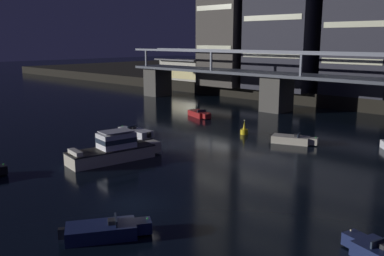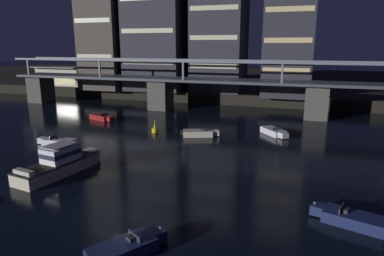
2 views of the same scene
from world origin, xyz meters
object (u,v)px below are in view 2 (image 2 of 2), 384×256
Objects in this scene: tower_west_tall at (159,16)px; speedboat_near_right at (274,132)px; river_bridge at (233,90)px; channel_buoy at (155,129)px; tower_west_low at (109,5)px; speedboat_far_center at (126,248)px; speedboat_mid_center at (102,117)px; cabin_cruiser_near_left at (59,163)px; speedboat_far_left at (199,133)px; tower_east_tall at (291,26)px; waterfront_pavilion at (64,76)px; speedboat_near_center at (350,218)px; tower_central at (220,24)px; speedboat_mid_left at (58,142)px.

speedboat_near_right is (27.72, -25.26, -17.62)m from tower_west_tall.
river_bridge is 50.93× the size of channel_buoy.
speedboat_far_center is at bearing -58.72° from tower_west_low.
river_bridge is at bearing 93.44° from speedboat_far_center.
speedboat_mid_center is at bearing -89.98° from tower_west_tall.
cabin_cruiser_near_left is 2.02× the size of speedboat_near_right.
tower_west_low reaches higher than speedboat_far_left.
speedboat_far_center is at bearing -96.01° from tower_east_tall.
speedboat_near_center is at bearing -38.33° from waterfront_pavilion.
channel_buoy is at bearing -37.55° from waterfront_pavilion.
waterfront_pavilion is 2.68× the size of speedboat_near_right.
tower_west_low is 21.48m from waterfront_pavilion.
tower_east_tall is at bearing 68.31° from cabin_cruiser_near_left.
speedboat_near_right is 16.48m from channel_buoy.
speedboat_mid_center is (-19.31, -12.01, -3.83)m from river_bridge.
tower_central is 41.04m from waterfront_pavilion.
speedboat_mid_center is at bearing 164.89° from speedboat_far_left.
speedboat_mid_left is at bearing -121.63° from river_bridge.
speedboat_mid_left and speedboat_mid_center have the same top height.
cabin_cruiser_near_left is (9.54, -46.43, -16.99)m from tower_west_tall.
tower_west_tall is 50.35m from cabin_cruiser_near_left.
speedboat_mid_left is (-31.79, 9.60, 0.00)m from speedboat_near_center.
tower_east_tall is 5.28× the size of speedboat_far_left.
river_bridge is at bearing 31.88° from speedboat_mid_center.
channel_buoy is (-1.72, -30.39, -15.83)m from tower_central.
river_bridge is at bearing 74.05° from cabin_cruiser_near_left.
tower_east_tall is at bearing 0.06° from tower_west_low.
tower_central is at bearing 62.21° from speedboat_mid_center.
waterfront_pavilion is at bearing 127.46° from cabin_cruiser_near_left.
tower_east_tall is 58.03m from speedboat_far_center.
waterfront_pavilion reaches higher than speedboat_near_center.
tower_central reaches higher than speedboat_mid_center.
speedboat_near_right is 28.08m from speedboat_mid_left.
speedboat_near_center is at bearing -72.82° from speedboat_near_right.
tower_west_tall is 6.91× the size of speedboat_near_right.
cabin_cruiser_near_left is at bearing -78.39° from tower_west_tall.
speedboat_near_center is at bearing -16.80° from speedboat_mid_left.
speedboat_mid_center is 18.86m from speedboat_far_left.
speedboat_mid_center is at bearing 124.49° from speedboat_far_center.
tower_west_tall is 1.19× the size of tower_east_tall.
tower_central is 50.23m from cabin_cruiser_near_left.
speedboat_near_center is 29.99m from channel_buoy.
speedboat_near_right is at bearing -25.01° from waterfront_pavilion.
river_bridge is 16.01m from speedboat_near_right.
tower_west_tall reaches higher than speedboat_near_center.
tower_east_tall reaches higher than cabin_cruiser_near_left.
speedboat_mid_center is at bearing -63.42° from tower_west_low.
speedboat_far_center is (-5.87, -55.72, -15.12)m from tower_east_tall.
speedboat_far_left is at bearing -33.22° from waterfront_pavilion.
tower_west_tall is 41.44m from speedboat_near_right.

